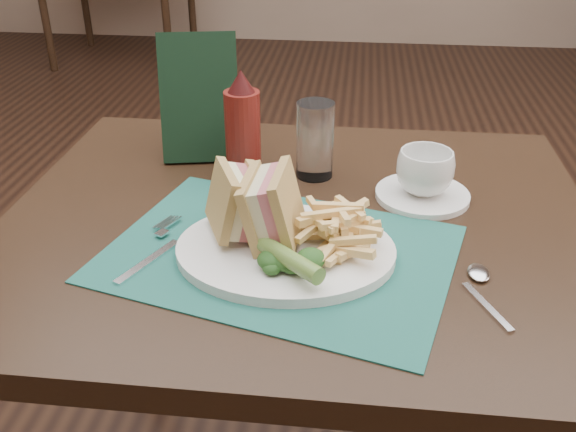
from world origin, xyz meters
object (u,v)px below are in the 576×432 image
object	(u,v)px
drinking_glass	(315,140)
sandwich_half_b	(257,205)
plate	(286,251)
table_bg_left	(121,2)
coffee_cup	(425,172)
table_main	(297,396)
saucer	(422,195)
placemat	(279,253)
ketchup_bottle	(243,125)
sandwich_half_a	(222,203)
check_presenter	(199,98)

from	to	relation	value
drinking_glass	sandwich_half_b	bearing A→B (deg)	-103.87
plate	table_bg_left	bearing A→B (deg)	111.48
sandwich_half_b	coffee_cup	bearing A→B (deg)	40.21
table_main	saucer	size ratio (longest dim) A/B	6.00
table_main	coffee_cup	world-z (taller)	coffee_cup
coffee_cup	saucer	bearing A→B (deg)	0.00
coffee_cup	drinking_glass	world-z (taller)	drinking_glass
placemat	ketchup_bottle	bearing A→B (deg)	110.82
sandwich_half_a	table_bg_left	bearing A→B (deg)	88.29
saucer	ketchup_bottle	xyz separation A→B (m)	(-0.30, 0.05, 0.09)
ketchup_bottle	table_main	bearing A→B (deg)	-50.57
sandwich_half_a	drinking_glass	xyz separation A→B (m)	(0.11, 0.24, -0.00)
plate	ketchup_bottle	world-z (taller)	ketchup_bottle
coffee_cup	check_presenter	world-z (taller)	check_presenter
table_bg_left	coffee_cup	world-z (taller)	coffee_cup
plate	coffee_cup	size ratio (longest dim) A/B	3.31
sandwich_half_a	sandwich_half_b	bearing A→B (deg)	-29.71
saucer	check_presenter	xyz separation A→B (m)	(-0.39, 0.13, 0.10)
check_presenter	placemat	bearing A→B (deg)	-71.48
table_bg_left	ketchup_bottle	distance (m)	3.57
table_bg_left	placemat	size ratio (longest dim) A/B	1.94
placemat	sandwich_half_a	bearing A→B (deg)	169.58
plate	ketchup_bottle	bearing A→B (deg)	110.53
ketchup_bottle	check_presenter	distance (m)	0.12
ketchup_bottle	sandwich_half_a	bearing A→B (deg)	-87.50
table_main	saucer	bearing A→B (deg)	23.07
plate	sandwich_half_a	size ratio (longest dim) A/B	3.08
placemat	check_presenter	bearing A→B (deg)	119.75
sandwich_half_a	drinking_glass	world-z (taller)	drinking_glass
placemat	ketchup_bottle	world-z (taller)	ketchup_bottle
sandwich_half_a	coffee_cup	distance (m)	0.34
drinking_glass	check_presenter	world-z (taller)	check_presenter
table_bg_left	sandwich_half_a	xyz separation A→B (m)	(1.41, -3.47, 0.44)
table_main	drinking_glass	world-z (taller)	drinking_glass
sandwich_half_b	drinking_glass	world-z (taller)	drinking_glass
sandwich_half_b	coffee_cup	distance (m)	0.30
sandwich_half_b	drinking_glass	distance (m)	0.25
sandwich_half_a	coffee_cup	size ratio (longest dim) A/B	1.08
table_main	saucer	xyz separation A→B (m)	(0.19, 0.08, 0.38)
table_bg_left	sandwich_half_a	bearing A→B (deg)	-67.92
ketchup_bottle	check_presenter	bearing A→B (deg)	138.87
table_main	plate	world-z (taller)	plate
table_main	sandwich_half_b	distance (m)	0.46
table_bg_left	sandwich_half_a	world-z (taller)	sandwich_half_a
sandwich_half_b	coffee_cup	xyz separation A→B (m)	(0.24, 0.18, -0.02)
table_bg_left	saucer	world-z (taller)	saucer
table_main	table_bg_left	xyz separation A→B (m)	(-1.50, 3.38, 0.00)
plate	coffee_cup	xyz separation A→B (m)	(0.20, 0.20, 0.04)
sandwich_half_a	coffee_cup	xyz separation A→B (m)	(0.29, 0.18, -0.02)
plate	ketchup_bottle	size ratio (longest dim) A/B	1.61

